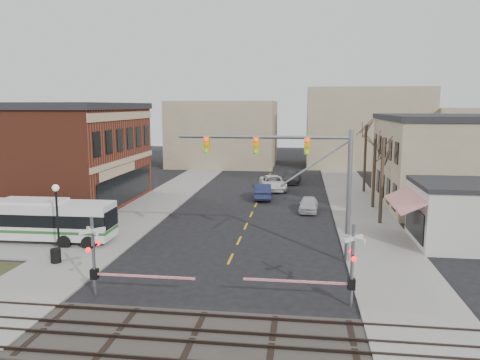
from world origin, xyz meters
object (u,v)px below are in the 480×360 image
object	(u,v)px
street_lamp	(57,204)
trash_bin	(56,256)
transit_bus	(33,219)
pedestrian_near	(94,235)
rr_crossing_east	(343,266)
traffic_signal_mast	(301,167)
pedestrian_far	(114,216)
car_b	(263,191)
car_d	(292,177)
rr_crossing_west	(102,257)
car_a	(308,204)
car_c	(273,183)

from	to	relation	value
street_lamp	trash_bin	size ratio (longest dim) A/B	5.26
transit_bus	pedestrian_near	xyz separation A→B (m)	(4.68, -0.71, -0.75)
rr_crossing_east	traffic_signal_mast	bearing A→B (deg)	107.59
street_lamp	pedestrian_far	world-z (taller)	street_lamp
transit_bus	street_lamp	distance (m)	4.11
car_b	pedestrian_near	bearing A→B (deg)	56.71
street_lamp	car_d	bearing A→B (deg)	64.88
rr_crossing_west	pedestrian_far	distance (m)	13.43
rr_crossing_east	trash_bin	world-z (taller)	rr_crossing_east
car_a	car_c	xyz separation A→B (m)	(-3.83, 10.40, 0.12)
car_a	rr_crossing_west	bearing A→B (deg)	-113.79
trash_bin	car_b	distance (m)	23.76
traffic_signal_mast	trash_bin	size ratio (longest dim) A/B	12.38
rr_crossing_west	rr_crossing_east	distance (m)	11.65
rr_crossing_west	pedestrian_near	size ratio (longest dim) A/B	3.68
rr_crossing_west	pedestrian_far	world-z (taller)	rr_crossing_west
pedestrian_far	street_lamp	bearing A→B (deg)	-155.54
rr_crossing_west	car_c	size ratio (longest dim) A/B	0.98
transit_bus	rr_crossing_east	size ratio (longest dim) A/B	1.99
trash_bin	transit_bus	bearing A→B (deg)	133.18
pedestrian_far	car_a	bearing A→B (deg)	-31.43
car_a	car_b	distance (m)	6.90
car_b	car_c	distance (m)	5.25
traffic_signal_mast	rr_crossing_east	world-z (taller)	traffic_signal_mast
rr_crossing_west	pedestrian_far	size ratio (longest dim) A/B	3.39
car_c	rr_crossing_west	bearing A→B (deg)	-112.51
rr_crossing_east	trash_bin	size ratio (longest dim) A/B	6.71
car_b	pedestrian_near	xyz separation A→B (m)	(-9.65, -17.96, 0.09)
car_b	car_c	size ratio (longest dim) A/B	0.84
pedestrian_near	car_c	bearing A→B (deg)	-29.05
rr_crossing_west	trash_bin	xyz separation A→B (m)	(-4.71, 4.00, -1.43)
traffic_signal_mast	pedestrian_far	bearing A→B (deg)	157.45
street_lamp	car_d	world-z (taller)	street_lamp
trash_bin	car_a	distance (m)	22.04
street_lamp	pedestrian_near	size ratio (longest dim) A/B	2.89
transit_bus	trash_bin	distance (m)	5.67
car_c	street_lamp	bearing A→B (deg)	-126.35
car_d	car_b	bearing A→B (deg)	-100.03
rr_crossing_west	street_lamp	bearing A→B (deg)	133.26
rr_crossing_east	street_lamp	distance (m)	18.04
transit_bus	rr_crossing_east	world-z (taller)	rr_crossing_east
transit_bus	pedestrian_far	distance (m)	6.02
pedestrian_far	rr_crossing_east	bearing A→B (deg)	-95.25
rr_crossing_west	street_lamp	distance (m)	8.09
rr_crossing_west	pedestrian_near	world-z (taller)	rr_crossing_west
car_c	car_a	bearing A→B (deg)	-80.24
car_c	trash_bin	bearing A→B (deg)	-123.40
street_lamp	pedestrian_near	xyz separation A→B (m)	(1.64, 1.53, -2.37)
pedestrian_near	pedestrian_far	size ratio (longest dim) A/B	0.92
car_d	pedestrian_far	size ratio (longest dim) A/B	2.92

